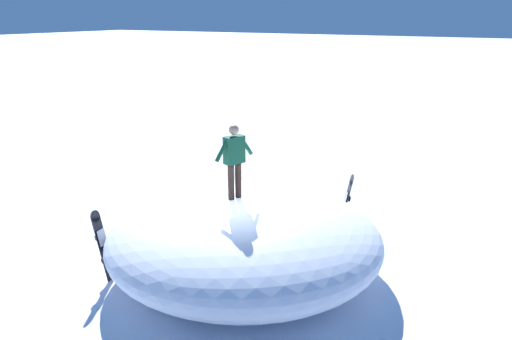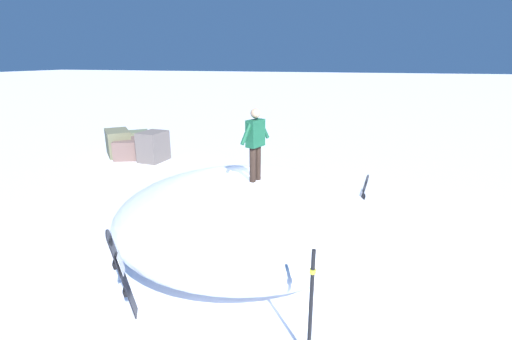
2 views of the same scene
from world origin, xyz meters
The scene contains 8 objects.
ground centered at (0.00, 0.00, 0.00)m, with size 240.00×240.00×0.00m, color white.
snow_mound centered at (0.26, -0.28, 0.88)m, with size 6.02×5.87×1.76m, color white.
snowboarder_standing centered at (0.29, -0.03, 2.69)m, with size 0.96×0.43×1.63m.
snowboard_primary_upright centered at (3.22, -1.57, 0.88)m, with size 0.43×0.45×1.70m.
snowboard_secondary_upright centered at (-1.43, 2.30, 0.82)m, with size 0.30×0.36×1.59m.
backpack_near centered at (-3.12, -1.36, 0.24)m, with size 0.61×0.34×0.48m.
trail_marker_pole centered at (3.27, 1.71, 0.98)m, with size 0.10×0.10×1.87m.
rock_outcrop centered at (-6.53, -8.05, 0.54)m, with size 2.82×3.63×1.32m.
Camera 2 is at (7.82, 2.24, 4.41)m, focal length 25.66 mm.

